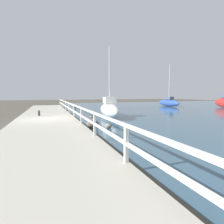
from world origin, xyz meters
TOP-DOWN VIEW (x-y plane):
  - ground_plane at (0.00, 0.00)m, footprint 120.00×120.00m
  - dock_walkway at (0.00, 0.00)m, footprint 4.28×36.00m
  - railing at (2.04, -0.00)m, footprint 0.10×32.50m
  - boulder_near_dock at (3.71, 11.46)m, footprint 0.50×0.45m
  - boulder_far_strip at (2.68, -3.47)m, footprint 0.76×0.68m
  - boulder_upstream at (3.70, 0.61)m, footprint 0.49×0.44m
  - boulder_water_edge at (3.21, -1.45)m, footprint 0.43×0.39m
  - boulder_downstream at (3.61, -3.80)m, footprint 0.39×0.35m
  - mooring_bollard at (-0.57, 2.18)m, footprint 0.18×0.18m
  - sailboat_blue at (20.22, 11.73)m, footprint 1.27×5.56m
  - sailboat_white at (5.41, 1.19)m, footprint 2.16×5.65m

SIDE VIEW (x-z plane):
  - ground_plane at x=0.00m, z-range 0.00..0.00m
  - dock_walkway at x=0.00m, z-range 0.00..0.26m
  - boulder_downstream at x=3.61m, z-range 0.00..0.29m
  - boulder_water_edge at x=3.21m, z-range 0.00..0.32m
  - boulder_upstream at x=3.70m, z-range 0.00..0.37m
  - boulder_near_dock at x=3.71m, z-range 0.00..0.38m
  - boulder_far_strip at x=2.68m, z-range 0.00..0.57m
  - mooring_bollard at x=-0.57m, z-range 0.26..0.74m
  - sailboat_blue at x=20.22m, z-range -2.97..4.38m
  - sailboat_white at x=5.41m, z-range -2.42..3.86m
  - railing at x=2.04m, z-range 0.45..1.48m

